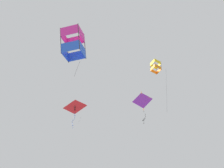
{
  "coord_description": "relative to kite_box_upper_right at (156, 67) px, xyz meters",
  "views": [
    {
      "loc": [
        -7.94,
        -14.64,
        16.53
      ],
      "look_at": [
        1.6,
        -2.2,
        36.08
      ],
      "focal_mm": 40.3,
      "sensor_mm": 36.0,
      "label": 1
    }
  ],
  "objects": [
    {
      "name": "kite_box_upper_right",
      "position": [
        0.0,
        0.0,
        0.0
      ],
      "size": [
        1.42,
        1.21,
        8.07
      ],
      "rotation": [
        0.16,
        0.0,
        6.14
      ],
      "color": "yellow"
    },
    {
      "name": "kite_diamond_far_centre",
      "position": [
        0.52,
        2.92,
        -2.16
      ],
      "size": [
        1.36,
        1.61,
        4.18
      ],
      "rotation": [
        0.16,
        0.0,
        5.52
      ],
      "color": "purple"
    },
    {
      "name": "kite_delta_highest",
      "position": [
        -2.37,
        11.97,
        2.48
      ],
      "size": [
        2.19,
        2.04,
        4.08
      ],
      "rotation": [
        0.34,
        0.0,
        5.47
      ],
      "color": "red"
    },
    {
      "name": "kite_box_low_drifter",
      "position": [
        -9.15,
        -0.23,
        -5.43
      ],
      "size": [
        2.53,
        2.39,
        5.04
      ],
      "rotation": [
        0.48,
        0.0,
        5.38
      ],
      "color": "#DB2D93"
    }
  ]
}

